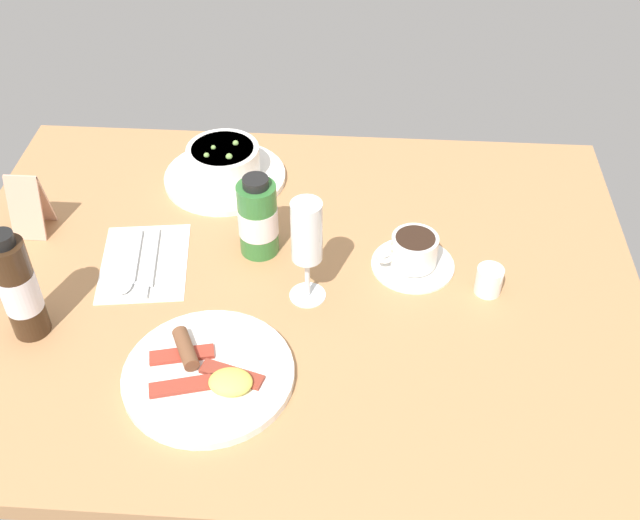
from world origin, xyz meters
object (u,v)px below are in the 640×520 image
sauce_bottle_green (258,218)px  cutlery_setting (143,263)px  porridge_bowl (224,166)px  menu_card (28,203)px  wine_glass (307,237)px  sauce_bottle_brown (19,288)px  creamer_jug (490,280)px  breakfast_plate (209,374)px  coffee_cup (413,254)px

sauce_bottle_green → cutlery_setting: bearing=15.3°
porridge_bowl → sauce_bottle_green: bearing=114.9°
sauce_bottle_green → menu_card: 38.86cm
wine_glass → sauce_bottle_brown: (39.93, 9.92, -3.39)cm
cutlery_setting → sauce_bottle_green: bearing=-164.7°
sauce_bottle_brown → cutlery_setting: bearing=-130.2°
cutlery_setting → sauce_bottle_brown: (12.86, 15.25, 8.24)cm
creamer_jug → sauce_bottle_brown: sauce_bottle_brown is taller
porridge_bowl → breakfast_plate: bearing=96.4°
porridge_bowl → creamer_jug: (-45.43, 26.51, -0.79)cm
porridge_bowl → menu_card: size_ratio=1.98×
breakfast_plate → sauce_bottle_brown: bearing=-15.2°
breakfast_plate → coffee_cup: bearing=-138.4°
wine_glass → breakfast_plate: wine_glass is taller
menu_card → cutlery_setting: bearing=159.5°
sauce_bottle_brown → wine_glass: bearing=-166.1°
sauce_bottle_green → menu_card: bearing=-3.9°
wine_glass → sauce_bottle_brown: bearing=13.9°
creamer_jug → sauce_bottle_brown: size_ratio=0.28×
porridge_bowl → coffee_cup: 40.04cm
coffee_cup → menu_card: (63.77, -5.04, 2.93)cm
sauce_bottle_green → breakfast_plate: bearing=82.7°
creamer_jug → sauce_bottle_green: bearing=-11.6°
porridge_bowl → coffee_cup: size_ratio=1.66×
porridge_bowl → sauce_bottle_brown: (22.39, 39.26, 5.32)cm
cutlery_setting → creamer_jug: (-54.95, 2.50, 2.13)cm
porridge_bowl → creamer_jug: porridge_bowl is taller
wine_glass → sauce_bottle_green: bearing=-49.9°
creamer_jug → wine_glass: size_ratio=0.29×
wine_glass → menu_card: size_ratio=1.60×
cutlery_setting → sauce_bottle_green: size_ratio=1.41×
porridge_bowl → sauce_bottle_brown: size_ratio=1.21×
sauce_bottle_green → breakfast_plate: 28.55cm
sauce_bottle_green → menu_card: (38.76, -2.63, -1.07)cm
coffee_cup → creamer_jug: size_ratio=2.60×
coffee_cup → breakfast_plate: coffee_cup is taller
sauce_bottle_green → menu_card: sauce_bottle_green is taller
porridge_bowl → sauce_bottle_green: (-8.82, 18.99, 3.45)cm
coffee_cup → creamer_jug: (-11.60, 5.11, -0.24)cm
sauce_bottle_brown → breakfast_plate: 29.60cm
coffee_cup → menu_card: bearing=-4.5°
creamer_jug → sauce_bottle_green: sauce_bottle_green is taller
porridge_bowl → creamer_jug: 52.61cm
creamer_jug → coffee_cup: bearing=-23.8°
cutlery_setting → porridge_bowl: bearing=-111.6°
sauce_bottle_green → coffee_cup: bearing=174.5°
wine_glass → sauce_bottle_brown: size_ratio=0.98×
sauce_bottle_brown → coffee_cup: bearing=-162.4°
porridge_bowl → menu_card: menu_card is taller
breakfast_plate → cutlery_setting: bearing=-57.0°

